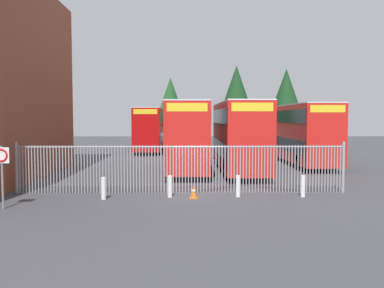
% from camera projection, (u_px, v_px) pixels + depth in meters
% --- Properties ---
extents(ground_plane, '(100.00, 100.00, 0.00)m').
position_uv_depth(ground_plane, '(191.00, 171.00, 27.10)').
color(ground_plane, '#3D3D42').
extents(palisade_fence, '(15.16, 0.14, 2.35)m').
position_uv_depth(palisade_fence, '(181.00, 167.00, 19.03)').
color(palisade_fence, gray).
rests_on(palisade_fence, ground).
extents(double_decker_bus_near_gate, '(2.54, 10.81, 4.42)m').
position_uv_depth(double_decker_bus_near_gate, '(239.00, 134.00, 26.48)').
color(double_decker_bus_near_gate, red).
rests_on(double_decker_bus_near_gate, ground).
extents(double_decker_bus_behind_fence_left, '(2.54, 10.81, 4.42)m').
position_uv_depth(double_decker_bus_behind_fence_left, '(302.00, 132.00, 30.46)').
color(double_decker_bus_behind_fence_left, red).
rests_on(double_decker_bus_behind_fence_left, ground).
extents(double_decker_bus_behind_fence_right, '(2.54, 10.81, 4.42)m').
position_uv_depth(double_decker_bus_behind_fence_right, '(187.00, 134.00, 26.97)').
color(double_decker_bus_behind_fence_right, red).
rests_on(double_decker_bus_behind_fence_right, ground).
extents(double_decker_bus_far_back, '(2.54, 10.81, 4.42)m').
position_uv_depth(double_decker_bus_far_back, '(151.00, 128.00, 42.30)').
color(double_decker_bus_far_back, '#B70C0C').
rests_on(double_decker_bus_far_back, ground).
extents(bollard_near_left, '(0.20, 0.20, 0.95)m').
position_uv_depth(bollard_near_left, '(103.00, 188.00, 17.52)').
color(bollard_near_left, silver).
rests_on(bollard_near_left, ground).
extents(bollard_center_front, '(0.20, 0.20, 0.95)m').
position_uv_depth(bollard_center_front, '(170.00, 186.00, 17.98)').
color(bollard_center_front, silver).
rests_on(bollard_center_front, ground).
extents(bollard_near_right, '(0.20, 0.20, 0.95)m').
position_uv_depth(bollard_near_right, '(238.00, 186.00, 18.08)').
color(bollard_near_right, silver).
rests_on(bollard_near_right, ground).
extents(bollard_far_right, '(0.20, 0.20, 0.95)m').
position_uv_depth(bollard_far_right, '(303.00, 186.00, 18.08)').
color(bollard_far_right, silver).
rests_on(bollard_far_right, ground).
extents(traffic_cone_by_gate, '(0.34, 0.34, 0.59)m').
position_uv_depth(traffic_cone_by_gate, '(194.00, 192.00, 17.76)').
color(traffic_cone_by_gate, orange).
rests_on(traffic_cone_by_gate, ground).
extents(speed_limit_sign_post, '(0.60, 0.14, 2.40)m').
position_uv_depth(speed_limit_sign_post, '(1.00, 163.00, 15.54)').
color(speed_limit_sign_post, slate).
rests_on(speed_limit_sign_post, ground).
extents(tree_tall_back, '(4.51, 4.51, 8.81)m').
position_uv_depth(tree_tall_back, '(236.00, 97.00, 42.75)').
color(tree_tall_back, '#4C3823').
rests_on(tree_tall_back, ground).
extents(tree_short_side, '(4.02, 4.02, 8.50)m').
position_uv_depth(tree_short_side, '(286.00, 97.00, 42.71)').
color(tree_short_side, '#4C3823').
rests_on(tree_short_side, ground).
extents(tree_mid_row, '(3.75, 3.75, 7.77)m').
position_uv_depth(tree_mid_row, '(170.00, 103.00, 44.64)').
color(tree_mid_row, '#4C3823').
rests_on(tree_mid_row, ground).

